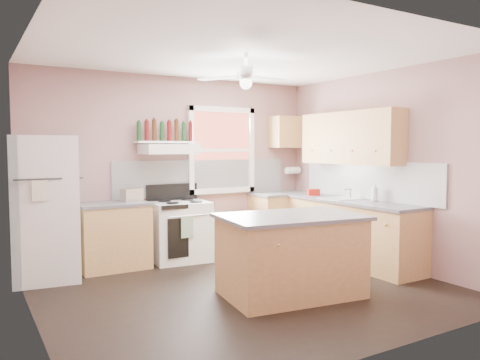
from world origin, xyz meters
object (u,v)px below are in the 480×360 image
stove (181,231)px  island (291,257)px  toaster (132,195)px  cart (235,235)px  refrigerator (45,209)px

stove → island: size_ratio=0.59×
toaster → cart: size_ratio=0.52×
toaster → cart: bearing=-16.0°
refrigerator → island: size_ratio=1.22×
cart → island: size_ratio=0.37×
refrigerator → island: refrigerator is taller
refrigerator → toaster: bearing=14.3°
cart → island: island is taller
refrigerator → toaster: (1.13, 0.15, 0.10)m
refrigerator → stove: (1.83, 0.07, -0.46)m
cart → island: (-0.55, -2.19, 0.16)m
toaster → cart: 1.82m
stove → island: bearing=-73.1°
toaster → island: 2.50m
stove → cart: 0.99m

